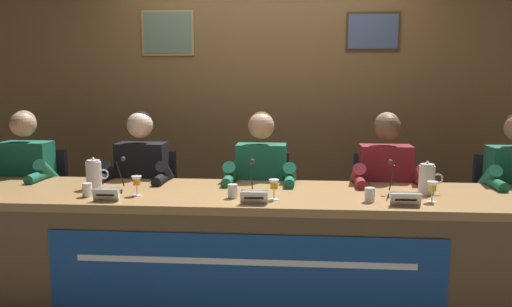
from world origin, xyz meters
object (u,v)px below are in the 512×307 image
chair_left (148,212)px  panelist_center (261,184)px  nameplate_center (254,197)px  water_cup_center (233,192)px  nameplate_left (106,194)px  chair_right (381,217)px  water_cup_left (87,191)px  microphone_left (119,180)px  nameplate_right (405,199)px  conference_table (254,231)px  water_cup_right (370,196)px  juice_glass_left (137,182)px  microphone_right (392,184)px  water_pitcher_right_side (427,179)px  panelist_right (387,186)px  chair_center (262,214)px  juice_glass_right (432,188)px  chair_far_right (504,219)px  microphone_center (251,183)px  panelist_left (139,182)px  juice_glass_center (274,186)px  panelist_far_left (22,180)px  water_pitcher_left_side (94,175)px  chair_far_left (38,210)px

chair_left → panelist_center: bearing=-12.6°
nameplate_center → water_cup_center: water_cup_center is taller
nameplate_left → chair_right: (1.76, 0.92, -0.35)m
water_cup_left → microphone_left: microphone_left is taller
water_cup_center → nameplate_right: bearing=-6.9°
conference_table → water_cup_right: size_ratio=56.09×
juice_glass_left → microphone_right: size_ratio=0.57×
water_pitcher_right_side → conference_table: bearing=-171.7°
panelist_center → panelist_right: size_ratio=1.00×
chair_center → juice_glass_right: 1.37m
water_cup_center → chair_far_right: chair_far_right is taller
conference_table → microphone_center: bearing=117.6°
panelist_right → nameplate_right: size_ratio=7.17×
panelist_center → microphone_right: panelist_center is taller
juice_glass_right → nameplate_right: bearing=-148.2°
chair_left → panelist_left: size_ratio=0.74×
juice_glass_center → water_pitcher_right_side: (0.95, 0.23, 0.01)m
nameplate_center → chair_far_right: chair_far_right is taller
chair_center → microphone_center: (-0.02, -0.68, 0.38)m
nameplate_left → juice_glass_left: juice_glass_left is taller
conference_table → chair_right: size_ratio=5.23×
microphone_left → water_cup_right: size_ratio=2.54×
panelist_center → water_cup_center: bearing=-102.4°
nameplate_left → chair_right: size_ratio=0.17×
panelist_far_left → water_cup_right: size_ratio=14.58×
water_cup_left → juice_glass_left: bearing=10.2°
water_cup_center → microphone_right: microphone_right is taller
conference_table → microphone_left: microphone_left is taller
juice_glass_right → chair_far_right: (0.74, 0.79, -0.39)m
nameplate_left → water_pitcher_left_side: water_pitcher_left_side is taller
nameplate_left → chair_center: chair_center is taller
panelist_far_left → chair_far_right: panelist_far_left is taller
chair_far_left → juice_glass_center: bearing=-22.8°
panelist_center → water_cup_right: size_ratio=14.58×
juice_glass_left → water_pitcher_right_side: 1.81m
chair_center → nameplate_right: chair_center is taller
panelist_right → chair_far_right: bearing=12.6°
juice_glass_center → microphone_right: microphone_right is taller
nameplate_center → microphone_right: 0.88m
water_cup_center → panelist_center: bearing=77.6°
microphone_left → nameplate_left: bearing=-87.9°
water_cup_left → water_pitcher_right_side: 2.11m
nameplate_left → panelist_left: bearing=92.3°
chair_far_left → nameplate_left: bearing=-44.9°
microphone_center → nameplate_right: bearing=-13.6°
nameplate_left → microphone_center: bearing=15.6°
microphone_center → chair_right: (0.92, 0.68, -0.38)m
water_cup_center → water_cup_right: same height
juice_glass_right → chair_far_right: chair_far_right is taller
chair_far_left → chair_center: 1.79m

